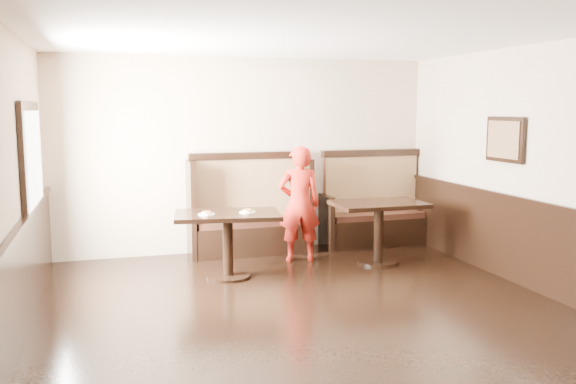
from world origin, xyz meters
name	(u,v)px	position (x,y,z in m)	size (l,w,h in m)	color
ground	(329,331)	(0.00, 0.00, 0.00)	(7.00, 7.00, 0.00)	black
room_shell	(290,257)	(-0.30, 0.28, 0.67)	(7.00, 7.00, 7.00)	tan
booth_main	(249,217)	(0.00, 3.30, 0.53)	(1.75, 0.72, 1.45)	black
booth_neighbor	(373,213)	(1.95, 3.29, 0.48)	(1.65, 0.72, 1.45)	black
table_main	(228,228)	(-0.55, 2.10, 0.62)	(1.37, 0.97, 0.81)	black
table_neighbor	(379,218)	(1.53, 2.22, 0.62)	(1.20, 0.78, 0.83)	black
child	(299,204)	(0.55, 2.65, 0.79)	(0.57, 0.38, 1.57)	#A91C12
pizza_plate_left	(207,214)	(-0.81, 2.05, 0.82)	(0.20, 0.20, 0.04)	white
pizza_plate_right	(248,211)	(-0.30, 2.06, 0.82)	(0.20, 0.20, 0.04)	white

